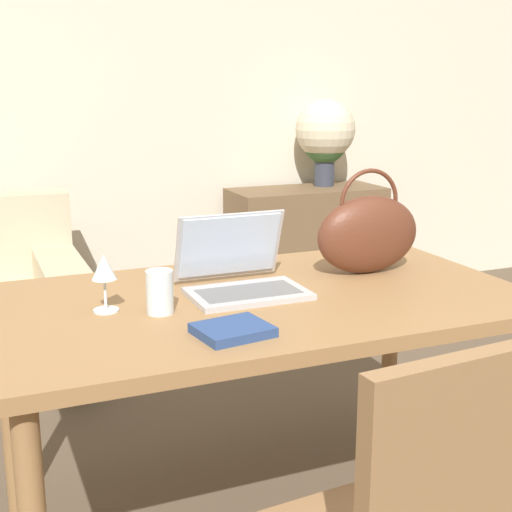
{
  "coord_description": "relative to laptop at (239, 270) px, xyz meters",
  "views": [
    {
      "loc": [
        -0.86,
        -1.06,
        1.36
      ],
      "look_at": [
        -0.11,
        0.76,
        0.87
      ],
      "focal_mm": 50.0,
      "sensor_mm": 36.0,
      "label": 1
    }
  ],
  "objects": [
    {
      "name": "sideboard",
      "position": [
        1.17,
        1.88,
        -0.44
      ],
      "size": [
        0.92,
        0.4,
        0.74
      ],
      "color": "brown",
      "rests_on": "ground_plane"
    },
    {
      "name": "laptop",
      "position": [
        0.0,
        0.0,
        0.0
      ],
      "size": [
        0.34,
        0.31,
        0.22
      ],
      "color": "#ADADB2",
      "rests_on": "dining_table"
    },
    {
      "name": "dining_table",
      "position": [
        0.04,
        -0.08,
        -0.14
      ],
      "size": [
        1.53,
        0.89,
        0.75
      ],
      "color": "olive",
      "rests_on": "ground_plane"
    },
    {
      "name": "wine_glass",
      "position": [
        -0.41,
        -0.05,
        0.05
      ],
      "size": [
        0.07,
        0.07,
        0.16
      ],
      "color": "silver",
      "rests_on": "dining_table"
    },
    {
      "name": "drinking_glass",
      "position": [
        -0.27,
        -0.12,
        -0.0
      ],
      "size": [
        0.07,
        0.07,
        0.12
      ],
      "color": "silver",
      "rests_on": "dining_table"
    },
    {
      "name": "book",
      "position": [
        -0.15,
        -0.36,
        -0.05
      ],
      "size": [
        0.19,
        0.17,
        0.02
      ],
      "rotation": [
        0.0,
        0.0,
        0.15
      ],
      "color": "navy",
      "rests_on": "dining_table"
    },
    {
      "name": "handbag",
      "position": [
        0.45,
        0.03,
        0.07
      ],
      "size": [
        0.36,
        0.13,
        0.34
      ],
      "color": "#592D1E",
      "rests_on": "dining_table"
    },
    {
      "name": "wall_back",
      "position": [
        0.13,
        2.17,
        0.54
      ],
      "size": [
        10.0,
        0.06,
        2.7
      ],
      "color": "beige",
      "rests_on": "ground_plane"
    },
    {
      "name": "flower_vase",
      "position": [
        1.31,
        1.94,
        0.23
      ],
      "size": [
        0.36,
        0.36,
        0.52
      ],
      "color": "#333847",
      "rests_on": "sideboard"
    }
  ]
}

